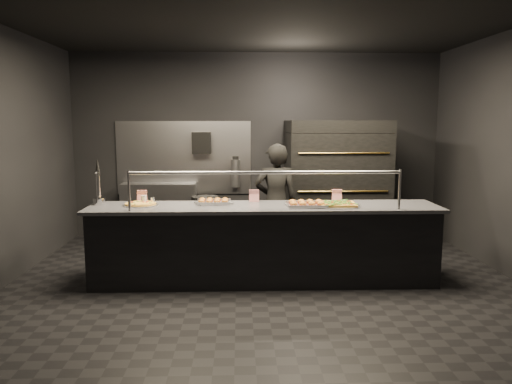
{
  "coord_description": "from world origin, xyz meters",
  "views": [
    {
      "loc": [
        -0.29,
        -5.75,
        1.9
      ],
      "look_at": [
        -0.09,
        0.2,
        1.05
      ],
      "focal_mm": 35.0,
      "sensor_mm": 36.0,
      "label": 1
    }
  ],
  "objects_px": {
    "service_counter": "(264,243)",
    "towel_dispenser": "(202,143)",
    "prep_shelf": "(159,211)",
    "round_pizza": "(141,204)",
    "fire_extinguisher": "(236,173)",
    "worker": "(276,202)",
    "pizza_oven": "(335,182)",
    "slider_tray_a": "(213,202)",
    "square_pizza": "(337,204)",
    "beer_tap": "(99,192)",
    "trash_bin": "(205,219)",
    "slider_tray_b": "(306,204)"
  },
  "relations": [
    {
      "from": "service_counter",
      "to": "towel_dispenser",
      "type": "height_order",
      "value": "towel_dispenser"
    },
    {
      "from": "service_counter",
      "to": "prep_shelf",
      "type": "bearing_deg",
      "value": 124.59
    },
    {
      "from": "prep_shelf",
      "to": "round_pizza",
      "type": "relative_size",
      "value": 2.88
    },
    {
      "from": "service_counter",
      "to": "prep_shelf",
      "type": "relative_size",
      "value": 3.42
    },
    {
      "from": "towel_dispenser",
      "to": "fire_extinguisher",
      "type": "xyz_separation_m",
      "value": [
        0.55,
        0.01,
        -0.49
      ]
    },
    {
      "from": "service_counter",
      "to": "worker",
      "type": "xyz_separation_m",
      "value": [
        0.21,
        0.95,
        0.34
      ]
    },
    {
      "from": "pizza_oven",
      "to": "fire_extinguisher",
      "type": "height_order",
      "value": "pizza_oven"
    },
    {
      "from": "towel_dispenser",
      "to": "slider_tray_a",
      "type": "bearing_deg",
      "value": -82.38
    },
    {
      "from": "round_pizza",
      "to": "service_counter",
      "type": "bearing_deg",
      "value": -2.36
    },
    {
      "from": "round_pizza",
      "to": "square_pizza",
      "type": "distance_m",
      "value": 2.3
    },
    {
      "from": "pizza_oven",
      "to": "prep_shelf",
      "type": "bearing_deg",
      "value": 171.46
    },
    {
      "from": "pizza_oven",
      "to": "beer_tap",
      "type": "distance_m",
      "value": 3.62
    },
    {
      "from": "fire_extinguisher",
      "to": "prep_shelf",
      "type": "bearing_deg",
      "value": -176.34
    },
    {
      "from": "square_pizza",
      "to": "worker",
      "type": "height_order",
      "value": "worker"
    },
    {
      "from": "towel_dispenser",
      "to": "trash_bin",
      "type": "distance_m",
      "value": 1.23
    },
    {
      "from": "service_counter",
      "to": "slider_tray_a",
      "type": "xyz_separation_m",
      "value": [
        -0.6,
        0.15,
        0.48
      ]
    },
    {
      "from": "prep_shelf",
      "to": "worker",
      "type": "height_order",
      "value": "worker"
    },
    {
      "from": "prep_shelf",
      "to": "fire_extinguisher",
      "type": "xyz_separation_m",
      "value": [
        1.25,
        0.08,
        0.61
      ]
    },
    {
      "from": "prep_shelf",
      "to": "slider_tray_a",
      "type": "bearing_deg",
      "value": -65.26
    },
    {
      "from": "towel_dispenser",
      "to": "beer_tap",
      "type": "height_order",
      "value": "towel_dispenser"
    },
    {
      "from": "towel_dispenser",
      "to": "beer_tap",
      "type": "distance_m",
      "value": 2.54
    },
    {
      "from": "prep_shelf",
      "to": "slider_tray_b",
      "type": "height_order",
      "value": "slider_tray_b"
    },
    {
      "from": "round_pizza",
      "to": "worker",
      "type": "height_order",
      "value": "worker"
    },
    {
      "from": "pizza_oven",
      "to": "slider_tray_b",
      "type": "bearing_deg",
      "value": -109.8
    },
    {
      "from": "fire_extinguisher",
      "to": "worker",
      "type": "bearing_deg",
      "value": -68.93
    },
    {
      "from": "pizza_oven",
      "to": "slider_tray_a",
      "type": "relative_size",
      "value": 3.96
    },
    {
      "from": "service_counter",
      "to": "round_pizza",
      "type": "height_order",
      "value": "service_counter"
    },
    {
      "from": "towel_dispenser",
      "to": "prep_shelf",
      "type": "bearing_deg",
      "value": -174.29
    },
    {
      "from": "beer_tap",
      "to": "trash_bin",
      "type": "bearing_deg",
      "value": 60.27
    },
    {
      "from": "service_counter",
      "to": "beer_tap",
      "type": "bearing_deg",
      "value": 176.32
    },
    {
      "from": "pizza_oven",
      "to": "slider_tray_b",
      "type": "relative_size",
      "value": 3.94
    },
    {
      "from": "round_pizza",
      "to": "slider_tray_b",
      "type": "bearing_deg",
      "value": -4.08
    },
    {
      "from": "pizza_oven",
      "to": "fire_extinguisher",
      "type": "distance_m",
      "value": 1.63
    },
    {
      "from": "pizza_oven",
      "to": "trash_bin",
      "type": "relative_size",
      "value": 2.66
    },
    {
      "from": "slider_tray_a",
      "to": "worker",
      "type": "bearing_deg",
      "value": 44.71
    },
    {
      "from": "pizza_oven",
      "to": "towel_dispenser",
      "type": "height_order",
      "value": "pizza_oven"
    },
    {
      "from": "fire_extinguisher",
      "to": "slider_tray_b",
      "type": "relative_size",
      "value": 1.04
    },
    {
      "from": "slider_tray_a",
      "to": "prep_shelf",
      "type": "bearing_deg",
      "value": 114.74
    },
    {
      "from": "prep_shelf",
      "to": "square_pizza",
      "type": "bearing_deg",
      "value": -44.12
    },
    {
      "from": "towel_dispenser",
      "to": "worker",
      "type": "bearing_deg",
      "value": -52.41
    },
    {
      "from": "pizza_oven",
      "to": "slider_tray_a",
      "type": "distance_m",
      "value": 2.51
    },
    {
      "from": "service_counter",
      "to": "round_pizza",
      "type": "distance_m",
      "value": 1.53
    },
    {
      "from": "trash_bin",
      "to": "worker",
      "type": "relative_size",
      "value": 0.45
    },
    {
      "from": "fire_extinguisher",
      "to": "slider_tray_b",
      "type": "xyz_separation_m",
      "value": [
        0.84,
        -2.48,
        -0.11
      ]
    },
    {
      "from": "round_pizza",
      "to": "trash_bin",
      "type": "distance_m",
      "value": 2.19
    },
    {
      "from": "fire_extinguisher",
      "to": "worker",
      "type": "relative_size",
      "value": 0.32
    },
    {
      "from": "service_counter",
      "to": "towel_dispenser",
      "type": "distance_m",
      "value": 2.78
    },
    {
      "from": "square_pizza",
      "to": "slider_tray_a",
      "type": "bearing_deg",
      "value": 171.93
    },
    {
      "from": "round_pizza",
      "to": "slider_tray_a",
      "type": "xyz_separation_m",
      "value": [
        0.85,
        0.09,
        0.01
      ]
    },
    {
      "from": "beer_tap",
      "to": "slider_tray_b",
      "type": "distance_m",
      "value": 2.45
    }
  ]
}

